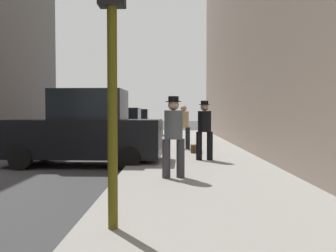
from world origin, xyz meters
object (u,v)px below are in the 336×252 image
(duffel_bag, at_px, (195,149))
(parked_silver_sedan, at_px, (130,124))
(pedestrian_in_tan_coat, at_px, (184,125))
(fire_hydrant, at_px, (154,136))
(pedestrian_with_fedora, at_px, (204,127))
(traffic_light, at_px, (112,14))
(parked_black_suv, at_px, (85,131))
(pedestrian_with_beanie, at_px, (173,133))
(parked_red_hatchback, at_px, (116,128))

(duffel_bag, bearing_deg, parked_silver_sedan, 108.69)
(parked_silver_sedan, bearing_deg, pedestrian_in_tan_coat, -70.89)
(fire_hydrant, distance_m, pedestrian_with_fedora, 5.98)
(parked_silver_sedan, xyz_separation_m, traffic_light, (1.85, -18.84, 1.91))
(fire_hydrant, xyz_separation_m, duffel_bag, (1.62, -3.57, -0.21))
(parked_black_suv, xyz_separation_m, pedestrian_with_beanie, (2.62, -2.92, 0.10))
(parked_silver_sedan, distance_m, duffel_bag, 10.70)
(traffic_light, height_order, pedestrian_with_fedora, traffic_light)
(parked_silver_sedan, bearing_deg, parked_red_hatchback, -90.00)
(traffic_light, xyz_separation_m, duffel_bag, (1.57, 8.71, -2.47))
(parked_red_hatchback, height_order, pedestrian_in_tan_coat, pedestrian_in_tan_coat)
(parked_black_suv, height_order, pedestrian_with_beanie, parked_black_suv)
(parked_black_suv, distance_m, pedestrian_with_beanie, 3.92)
(pedestrian_with_beanie, bearing_deg, pedestrian_with_fedora, 72.70)
(parked_red_hatchback, relative_size, traffic_light, 1.17)
(fire_hydrant, bearing_deg, parked_black_suv, -107.29)
(parked_silver_sedan, xyz_separation_m, pedestrian_with_beanie, (2.62, -15.26, 0.29))
(parked_silver_sedan, xyz_separation_m, pedestrian_with_fedora, (3.56, -12.23, 0.29))
(parked_black_suv, distance_m, parked_silver_sedan, 12.35)
(duffel_bag, bearing_deg, pedestrian_with_fedora, -86.30)
(pedestrian_in_tan_coat, relative_size, pedestrian_with_fedora, 0.96)
(pedestrian_in_tan_coat, height_order, duffel_bag, pedestrian_in_tan_coat)
(parked_red_hatchback, xyz_separation_m, parked_silver_sedan, (-0.00, 6.13, 0.00))
(traffic_light, xyz_separation_m, pedestrian_with_fedora, (1.71, 6.61, -1.62))
(parked_black_suv, xyz_separation_m, parked_silver_sedan, (0.00, 12.34, -0.18))
(parked_silver_sedan, height_order, pedestrian_with_fedora, pedestrian_with_fedora)
(parked_red_hatchback, relative_size, fire_hydrant, 5.99)
(traffic_light, relative_size, pedestrian_with_beanie, 2.03)
(parked_red_hatchback, bearing_deg, parked_black_suv, -90.00)
(duffel_bag, bearing_deg, pedestrian_with_beanie, -98.94)
(parked_silver_sedan, bearing_deg, pedestrian_with_fedora, -73.76)
(parked_silver_sedan, relative_size, pedestrian_in_tan_coat, 2.48)
(parked_red_hatchback, distance_m, traffic_light, 12.99)
(pedestrian_with_fedora, bearing_deg, pedestrian_with_beanie, -107.30)
(parked_black_suv, bearing_deg, pedestrian_in_tan_coat, 49.23)
(parked_red_hatchback, height_order, pedestrian_with_beanie, pedestrian_with_beanie)
(parked_black_suv, bearing_deg, parked_silver_sedan, 90.00)
(parked_red_hatchback, height_order, duffel_bag, parked_red_hatchback)
(pedestrian_with_beanie, bearing_deg, parked_red_hatchback, 105.98)
(pedestrian_in_tan_coat, distance_m, duffel_bag, 1.59)
(pedestrian_with_fedora, relative_size, pedestrian_with_beanie, 1.00)
(fire_hydrant, bearing_deg, duffel_bag, -65.59)
(fire_hydrant, distance_m, traffic_light, 12.49)
(parked_silver_sedan, bearing_deg, traffic_light, -84.38)
(parked_red_hatchback, bearing_deg, pedestrian_with_fedora, -59.73)
(pedestrian_in_tan_coat, relative_size, pedestrian_with_beanie, 0.96)
(pedestrian_in_tan_coat, xyz_separation_m, pedestrian_with_fedora, (0.51, -3.42, 0.03))
(pedestrian_in_tan_coat, distance_m, pedestrian_with_fedora, 3.46)
(pedestrian_in_tan_coat, bearing_deg, parked_silver_sedan, 109.11)
(traffic_light, bearing_deg, fire_hydrant, 90.23)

